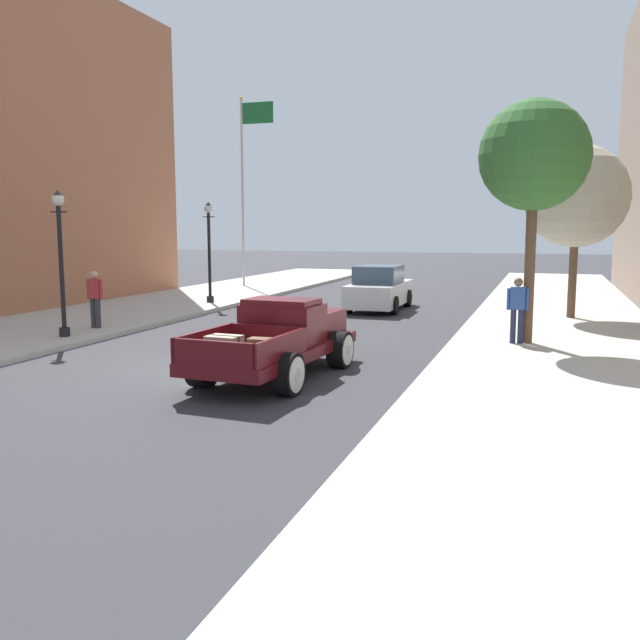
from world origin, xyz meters
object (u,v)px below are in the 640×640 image
(hotrod_truck_maroon, at_px, (281,339))
(flagpole, at_px, (246,171))
(pedestrian_sidewalk_right, at_px, (518,306))
(street_tree_second, at_px, (577,197))
(street_lamp_far, at_px, (209,244))
(street_lamp_near, at_px, (61,252))
(car_background_white, at_px, (379,289))
(street_tree_nearest, at_px, (534,157))
(pedestrian_sidewalk_left, at_px, (95,296))

(hotrod_truck_maroon, xyz_separation_m, flagpole, (-9.00, 18.16, 5.02))
(pedestrian_sidewalk_right, height_order, street_tree_second, street_tree_second)
(hotrod_truck_maroon, relative_size, flagpole, 0.55)
(street_lamp_far, height_order, flagpole, flagpole)
(street_lamp_near, bearing_deg, car_background_white, 56.83)
(street_lamp_far, distance_m, street_tree_nearest, 13.55)
(car_background_white, distance_m, street_lamp_near, 11.61)
(street_lamp_near, bearing_deg, pedestrian_sidewalk_left, 96.38)
(pedestrian_sidewalk_right, relative_size, street_tree_nearest, 0.28)
(street_tree_second, bearing_deg, street_lamp_far, 178.51)
(street_lamp_near, xyz_separation_m, street_tree_second, (12.94, 8.41, 1.62))
(flagpole, bearing_deg, street_lamp_near, -82.91)
(street_lamp_near, bearing_deg, pedestrian_sidewalk_right, 13.11)
(hotrod_truck_maroon, relative_size, street_tree_second, 0.92)
(car_background_white, height_order, flagpole, flagpole)
(pedestrian_sidewalk_left, bearing_deg, street_tree_second, 27.50)
(street_lamp_far, bearing_deg, car_background_white, 7.58)
(pedestrian_sidewalk_left, bearing_deg, hotrod_truck_maroon, -26.26)
(car_background_white, bearing_deg, pedestrian_sidewalk_right, -53.15)
(pedestrian_sidewalk_right, relative_size, street_lamp_far, 0.43)
(street_lamp_far, relative_size, street_tree_second, 0.70)
(hotrod_truck_maroon, relative_size, street_tree_nearest, 0.84)
(pedestrian_sidewalk_right, xyz_separation_m, street_tree_nearest, (0.25, 0.18, 3.66))
(car_background_white, bearing_deg, street_lamp_far, -172.42)
(flagpole, relative_size, street_tree_nearest, 1.53)
(street_tree_nearest, bearing_deg, pedestrian_sidewalk_right, -144.12)
(car_background_white, distance_m, pedestrian_sidewalk_right, 8.68)
(car_background_white, xyz_separation_m, pedestrian_sidewalk_right, (5.20, -6.95, 0.32))
(street_tree_second, bearing_deg, street_tree_nearest, -102.16)
(street_lamp_near, relative_size, street_lamp_far, 1.00)
(pedestrian_sidewalk_right, xyz_separation_m, street_lamp_near, (-11.49, -2.68, 1.30))
(street_tree_nearest, bearing_deg, street_lamp_far, 153.76)
(pedestrian_sidewalk_left, xyz_separation_m, pedestrian_sidewalk_right, (11.67, 1.09, 0.00))
(pedestrian_sidewalk_left, height_order, street_lamp_far, street_lamp_far)
(car_background_white, relative_size, street_lamp_near, 1.12)
(pedestrian_sidewalk_left, xyz_separation_m, street_tree_nearest, (11.92, 1.27, 3.66))
(street_lamp_near, bearing_deg, street_lamp_far, 91.51)
(flagpole, bearing_deg, car_background_white, -38.45)
(street_lamp_far, bearing_deg, flagpole, 103.45)
(pedestrian_sidewalk_right, bearing_deg, car_background_white, 126.85)
(hotrod_truck_maroon, distance_m, pedestrian_sidewalk_right, 6.47)
(street_tree_nearest, bearing_deg, pedestrian_sidewalk_left, -173.92)
(street_tree_nearest, bearing_deg, street_lamp_near, -166.34)
(pedestrian_sidewalk_left, xyz_separation_m, street_tree_second, (13.11, 6.83, 2.92))
(pedestrian_sidewalk_right, distance_m, street_tree_nearest, 3.67)
(pedestrian_sidewalk_left, relative_size, street_lamp_near, 0.43)
(street_lamp_far, xyz_separation_m, street_tree_second, (13.17, -0.34, 1.62))
(hotrod_truck_maroon, xyz_separation_m, car_background_white, (-0.69, 11.57, 0.01))
(street_lamp_near, bearing_deg, street_tree_second, 33.03)
(street_lamp_far, xyz_separation_m, street_tree_nearest, (11.97, -5.90, 2.36))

